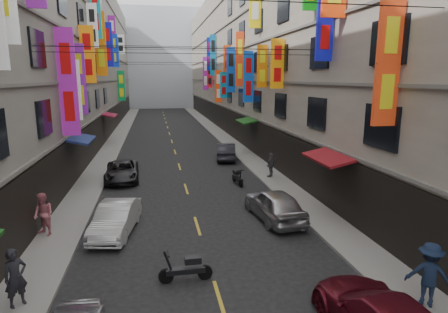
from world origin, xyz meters
name	(u,v)px	position (x,y,z in m)	size (l,w,h in m)	color
sidewalk_left	(114,143)	(-6.00, 42.00, 0.06)	(2.00, 90.00, 0.12)	slate
sidewalk_right	(226,139)	(6.00, 42.00, 0.06)	(2.00, 90.00, 0.12)	slate
building_row_left	(44,49)	(-11.99, 42.00, 9.49)	(10.14, 90.00, 19.00)	gray
building_row_right	(281,52)	(11.99, 42.00, 9.49)	(10.14, 90.00, 19.00)	#A89C8D
haze_block	(160,59)	(0.00, 92.00, 11.00)	(18.00, 8.00, 22.00)	#AFB7C3
shop_signage	(169,48)	(-0.32, 34.90, 9.14)	(14.00, 55.00, 11.83)	#0F1EB7
street_awnings	(163,136)	(-1.26, 26.00, 3.00)	(13.99, 35.20, 0.41)	#144D15
overhead_cables	(176,48)	(0.00, 30.00, 8.80)	(14.00, 38.04, 1.24)	black
lane_markings	(173,146)	(0.00, 39.00, 0.00)	(0.12, 80.20, 0.01)	gold
scooter_crossing	(187,269)	(-0.90, 13.29, 0.44)	(1.80, 0.50, 1.14)	black
scooter_far_right	(237,178)	(3.32, 24.40, 0.44)	(0.53, 1.80, 1.14)	black
car_left_mid	(116,219)	(-3.58, 17.82, 0.67)	(1.42, 4.09, 1.35)	beige
car_left_far	(122,171)	(-4.00, 26.71, 0.63)	(2.11, 4.57, 1.27)	black
car_right_mid	(274,204)	(3.73, 18.14, 0.75)	(1.77, 4.41, 1.50)	#A8A8AD
car_right_far	(226,151)	(4.00, 31.86, 0.70)	(1.47, 4.22, 1.39)	#25242B
pedestrian_lnear	(15,278)	(-5.89, 12.65, 1.00)	(0.64, 0.59, 1.77)	black
pedestrian_lfar	(43,214)	(-6.52, 17.89, 1.04)	(0.90, 0.61, 1.84)	#C76975
pedestrian_rnear	(429,274)	(5.92, 10.49, 1.08)	(1.24, 0.64, 1.93)	#121C33
pedestrian_rfar	(271,165)	(5.85, 25.38, 0.95)	(0.98, 0.56, 1.67)	#525154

